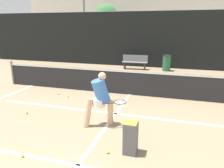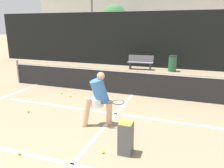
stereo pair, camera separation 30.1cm
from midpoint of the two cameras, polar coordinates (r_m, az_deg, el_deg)
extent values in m
cube|color=white|center=(4.60, -10.99, -20.23)|extent=(11.00, 0.10, 0.01)
cube|color=white|center=(6.79, -0.33, -7.77)|extent=(8.25, 0.10, 0.01)
cube|color=white|center=(6.49, -1.24, -8.90)|extent=(0.10, 4.70, 0.01)
cylinder|color=slate|center=(11.06, -25.27, 2.68)|extent=(0.09, 0.09, 1.07)
cube|color=#232326|center=(8.47, 3.70, 0.27)|extent=(11.00, 0.02, 0.95)
cube|color=white|center=(8.37, 3.75, 3.21)|extent=(11.00, 0.03, 0.06)
cube|color=black|center=(14.21, 9.58, 11.28)|extent=(24.00, 0.06, 3.47)
cylinder|color=slate|center=(14.21, 9.91, 18.35)|extent=(24.00, 0.04, 0.04)
cylinder|color=#DBAD84|center=(6.03, -1.86, -7.34)|extent=(0.16, 0.16, 0.68)
cylinder|color=#DBAD84|center=(5.91, -7.77, -7.44)|extent=(0.33, 0.29, 0.80)
cylinder|color=white|center=(5.86, -4.95, -4.84)|extent=(0.34, 0.34, 0.21)
cylinder|color=#3F7ACC|center=(5.77, -4.43, -1.88)|extent=(0.50, 0.45, 0.73)
sphere|color=#DBAD84|center=(5.67, -4.12, 2.06)|extent=(0.21, 0.21, 0.21)
cylinder|color=#262628|center=(5.64, -2.47, -5.05)|extent=(0.27, 0.19, 0.03)
torus|color=#262628|center=(5.71, 0.57, -4.77)|extent=(0.47, 0.47, 0.02)
cylinder|color=beige|center=(5.71, 0.57, -4.77)|extent=(0.36, 0.36, 0.01)
sphere|color=#D1E033|center=(5.15, -23.93, -16.77)|extent=(0.07, 0.07, 0.07)
sphere|color=#D1E033|center=(8.87, -14.73, -2.50)|extent=(0.07, 0.07, 0.07)
sphere|color=#D1E033|center=(7.32, -22.49, -6.98)|extent=(0.07, 0.07, 0.07)
sphere|color=#D1E033|center=(8.46, -12.44, -3.22)|extent=(0.07, 0.07, 0.07)
sphere|color=#D1E033|center=(4.87, -2.99, -17.35)|extent=(0.07, 0.07, 0.07)
cube|color=#4C4C51|center=(4.73, 3.00, -13.95)|extent=(0.28, 0.28, 0.70)
cube|color=#D1E033|center=(4.57, 3.06, -10.34)|extent=(0.25, 0.25, 0.06)
cube|color=slate|center=(13.49, 5.32, 5.67)|extent=(1.55, 0.45, 0.04)
cube|color=slate|center=(13.64, 5.45, 6.66)|extent=(1.53, 0.13, 0.42)
cube|color=#333338|center=(13.63, 2.73, 4.88)|extent=(0.06, 0.32, 0.44)
cube|color=#333338|center=(13.46, 7.89, 4.62)|extent=(0.06, 0.32, 0.44)
cylinder|color=#28603D|center=(13.34, 13.43, 5.28)|extent=(0.46, 0.46, 0.91)
cylinder|color=black|center=(13.27, 13.55, 7.29)|extent=(0.48, 0.48, 0.04)
cube|color=silver|center=(16.67, 4.57, 7.38)|extent=(1.64, 4.05, 0.81)
cube|color=#1E2328|center=(16.39, 4.46, 9.62)|extent=(1.38, 2.43, 0.54)
cylinder|color=black|center=(17.81, 7.81, 7.44)|extent=(0.18, 0.60, 0.60)
cylinder|color=black|center=(15.28, 6.22, 6.23)|extent=(0.18, 0.60, 0.60)
cylinder|color=slate|center=(20.60, -7.71, 17.69)|extent=(0.16, 0.16, 7.21)
cylinder|color=brown|center=(25.44, -1.91, 12.01)|extent=(0.28, 0.28, 2.51)
sphere|color=#38753D|center=(25.41, -1.95, 17.02)|extent=(2.76, 2.76, 2.76)
cube|color=beige|center=(28.08, 13.71, 16.40)|extent=(36.00, 2.40, 6.92)
camera|label=1|loc=(0.15, -91.33, -0.36)|focal=35.00mm
camera|label=2|loc=(0.15, 88.67, 0.36)|focal=35.00mm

